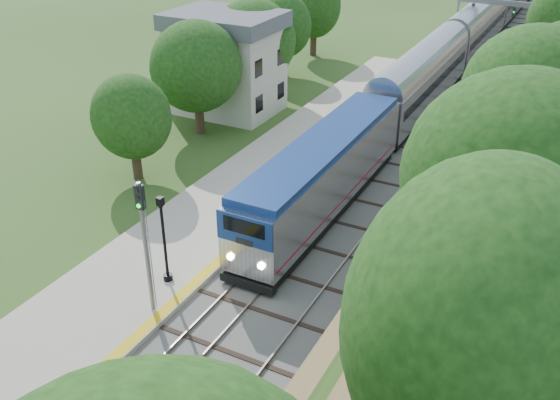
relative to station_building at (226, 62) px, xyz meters
The scene contains 10 objects.
trackbed 34.24m from the station_building, 61.93° to the left, with size 9.50×170.00×0.28m.
platform 16.99m from the station_building, 57.86° to the right, with size 6.40×68.00×0.38m, color #AEA28C.
yellow_stripe 18.58m from the station_building, 50.24° to the right, with size 0.55×68.00×0.01m, color gold.
station_building is the anchor object (origin of this frame).
signal_gantry 29.94m from the station_building, 56.62° to the left, with size 8.40×0.38×6.20m.
trees_behind_platform 9.76m from the station_building, 73.13° to the right, with size 7.82×53.32×7.21m.
train 30.90m from the station_building, 63.02° to the left, with size 2.97×98.93×4.37m.
lamppost_far 24.61m from the station_building, 65.00° to the right, with size 0.45×0.45×4.53m.
signal_platform 26.76m from the station_building, 65.50° to the right, with size 0.37×0.30×6.38m.
signal_farside 20.51m from the station_building, ahead, with size 0.38×0.30×6.93m.
Camera 1 is at (12.62, -11.65, 18.17)m, focal length 40.00 mm.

